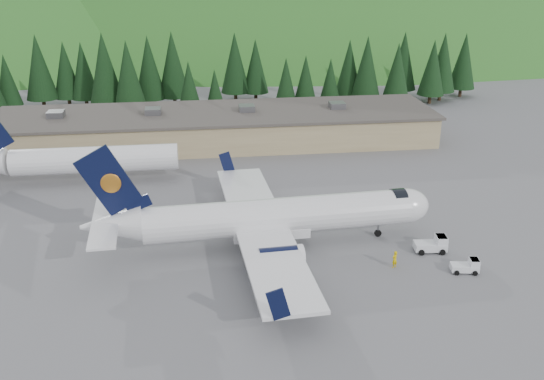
{
  "coord_description": "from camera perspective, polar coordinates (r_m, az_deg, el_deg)",
  "views": [
    {
      "loc": [
        -8.28,
        -57.88,
        29.83
      ],
      "look_at": [
        0.0,
        6.0,
        4.0
      ],
      "focal_mm": 40.0,
      "sensor_mm": 36.0,
      "label": 1
    }
  ],
  "objects": [
    {
      "name": "hills",
      "position": [
        294.7,
        5.26,
        -0.71
      ],
      "size": [
        614.0,
        330.0,
        300.0
      ],
      "color": "#20611C",
      "rests_on": "ground"
    },
    {
      "name": "tree_line",
      "position": [
        120.73,
        -7.09,
        11.16
      ],
      "size": [
        114.51,
        16.39,
        14.2
      ],
      "color": "black",
      "rests_on": "ground"
    },
    {
      "name": "baggage_tug_b",
      "position": [
        66.2,
        14.93,
        -4.97
      ],
      "size": [
        3.46,
        2.28,
        1.77
      ],
      "rotation": [
        0.0,
        0.0,
        -0.1
      ],
      "color": "silver",
      "rests_on": "ground"
    },
    {
      "name": "ground",
      "position": [
        65.64,
        0.68,
        -5.18
      ],
      "size": [
        600.0,
        600.0,
        0.0
      ],
      "primitive_type": "plane",
      "color": "slate"
    },
    {
      "name": "ramp_worker",
      "position": [
        62.06,
        11.47,
        -6.41
      ],
      "size": [
        0.79,
        0.71,
        1.81
      ],
      "primitive_type": "imported",
      "rotation": [
        0.0,
        0.0,
        3.68
      ],
      "color": "#DDB703",
      "rests_on": "ground"
    },
    {
      "name": "airliner",
      "position": [
        64.03,
        -0.27,
        -2.64
      ],
      "size": [
        37.21,
        34.9,
        12.35
      ],
      "rotation": [
        0.0,
        0.0,
        0.06
      ],
      "color": "white",
      "rests_on": "ground"
    },
    {
      "name": "baggage_tug_a",
      "position": [
        63.19,
        17.9,
        -6.83
      ],
      "size": [
        2.85,
        1.98,
        1.42
      ],
      "rotation": [
        0.0,
        0.0,
        -0.17
      ],
      "color": "silver",
      "rests_on": "ground"
    },
    {
      "name": "terminal_building",
      "position": [
        99.72,
        -5.25,
        5.93
      ],
      "size": [
        71.0,
        17.0,
        6.1
      ],
      "color": "#94825A",
      "rests_on": "ground"
    },
    {
      "name": "second_airliner",
      "position": [
        85.8,
        -18.2,
        2.73
      ],
      "size": [
        27.5,
        11.0,
        10.05
      ],
      "color": "white",
      "rests_on": "ground"
    }
  ]
}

